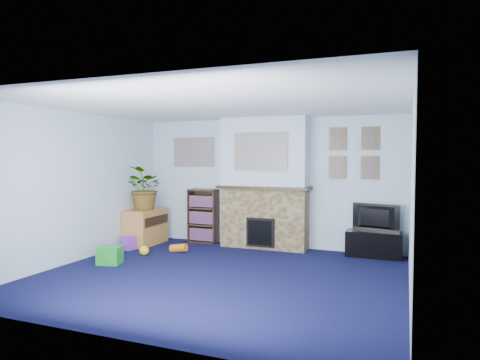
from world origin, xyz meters
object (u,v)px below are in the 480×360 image
at_px(sideboard, 145,226).
at_px(bookshelf, 203,217).
at_px(tv_stand, 374,243).
at_px(television, 374,218).

bearing_deg(sideboard, bookshelf, 30.75).
height_order(tv_stand, sideboard, sideboard).
xyz_separation_m(television, bookshelf, (-3.23, 0.06, -0.16)).
distance_m(bookshelf, sideboard, 1.13).
xyz_separation_m(television, sideboard, (-4.19, -0.52, -0.31)).
height_order(tv_stand, bookshelf, bookshelf).
height_order(television, sideboard, television).
relative_size(bookshelf, sideboard, 1.21).
height_order(television, bookshelf, bookshelf).
xyz_separation_m(tv_stand, bookshelf, (-3.23, 0.08, 0.28)).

